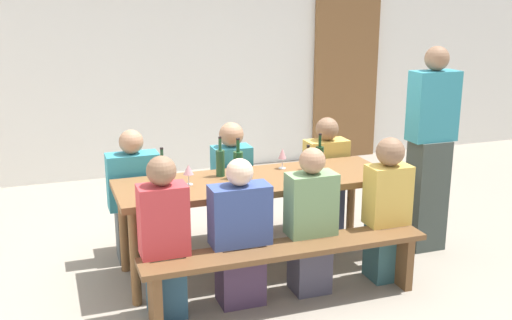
# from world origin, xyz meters

# --- Properties ---
(ground_plane) EXTENTS (24.00, 24.00, 0.00)m
(ground_plane) POSITION_xyz_m (0.00, 0.00, 0.00)
(ground_plane) COLOR gray
(back_wall) EXTENTS (14.00, 0.20, 3.20)m
(back_wall) POSITION_xyz_m (0.00, 3.04, 1.60)
(back_wall) COLOR silver
(back_wall) RESTS_ON ground
(wooden_door) EXTENTS (0.90, 0.06, 2.10)m
(wooden_door) POSITION_xyz_m (2.28, 2.90, 1.05)
(wooden_door) COLOR brown
(wooden_door) RESTS_ON ground
(tasting_table) EXTENTS (2.16, 0.71, 0.75)m
(tasting_table) POSITION_xyz_m (0.00, 0.00, 0.67)
(tasting_table) COLOR brown
(tasting_table) RESTS_ON ground
(bench_near) EXTENTS (2.06, 0.30, 0.45)m
(bench_near) POSITION_xyz_m (0.00, -0.65, 0.36)
(bench_near) COLOR brown
(bench_near) RESTS_ON ground
(bench_far) EXTENTS (2.06, 0.30, 0.45)m
(bench_far) POSITION_xyz_m (0.00, 0.65, 0.36)
(bench_far) COLOR brown
(bench_far) RESTS_ON ground
(wine_bottle_0) EXTENTS (0.06, 0.06, 0.34)m
(wine_bottle_0) POSITION_xyz_m (-0.75, -0.13, 0.88)
(wine_bottle_0) COLOR #234C2D
(wine_bottle_0) RESTS_ON tasting_table
(wine_bottle_1) EXTENTS (0.07, 0.07, 0.31)m
(wine_bottle_1) POSITION_xyz_m (0.55, 0.03, 0.86)
(wine_bottle_1) COLOR #143319
(wine_bottle_1) RESTS_ON tasting_table
(wine_bottle_2) EXTENTS (0.06, 0.06, 0.30)m
(wine_bottle_2) POSITION_xyz_m (0.33, -0.24, 0.86)
(wine_bottle_2) COLOR #332814
(wine_bottle_2) RESTS_ON tasting_table
(wine_bottle_3) EXTENTS (0.07, 0.07, 0.32)m
(wine_bottle_3) POSITION_xyz_m (-0.24, 0.16, 0.86)
(wine_bottle_3) COLOR #234C2D
(wine_bottle_3) RESTS_ON tasting_table
(wine_bottle_4) EXTENTS (0.07, 0.07, 0.32)m
(wine_bottle_4) POSITION_xyz_m (-0.13, 0.06, 0.86)
(wine_bottle_4) COLOR #194723
(wine_bottle_4) RESTS_ON tasting_table
(wine_glass_0) EXTENTS (0.08, 0.08, 0.15)m
(wine_glass_0) POSITION_xyz_m (0.46, 0.09, 0.86)
(wine_glass_0) COLOR silver
(wine_glass_0) RESTS_ON tasting_table
(wine_glass_1) EXTENTS (0.08, 0.08, 0.16)m
(wine_glass_1) POSITION_xyz_m (-0.53, 0.02, 0.86)
(wine_glass_1) COLOR silver
(wine_glass_1) RESTS_ON tasting_table
(wine_glass_2) EXTENTS (0.07, 0.07, 0.17)m
(wine_glass_2) POSITION_xyz_m (0.30, 0.20, 0.87)
(wine_glass_2) COLOR silver
(wine_glass_2) RESTS_ON tasting_table
(seated_guest_near_0) EXTENTS (0.32, 0.24, 1.13)m
(seated_guest_near_0) POSITION_xyz_m (-0.83, -0.50, 0.54)
(seated_guest_near_0) COLOR #2A4F66
(seated_guest_near_0) RESTS_ON ground
(seated_guest_near_1) EXTENTS (0.42, 0.24, 1.07)m
(seated_guest_near_1) POSITION_xyz_m (-0.30, -0.50, 0.50)
(seated_guest_near_1) COLOR #45314B
(seated_guest_near_1) RESTS_ON ground
(seated_guest_near_2) EXTENTS (0.35, 0.24, 1.10)m
(seated_guest_near_2) POSITION_xyz_m (0.24, -0.50, 0.52)
(seated_guest_near_2) COLOR #454353
(seated_guest_near_2) RESTS_ON ground
(seated_guest_near_3) EXTENTS (0.32, 0.24, 1.12)m
(seated_guest_near_3) POSITION_xyz_m (0.87, -0.50, 0.55)
(seated_guest_near_3) COLOR #2F565B
(seated_guest_near_3) RESTS_ON ground
(seated_guest_far_0) EXTENTS (0.42, 0.24, 1.10)m
(seated_guest_far_0) POSITION_xyz_m (-0.88, 0.50, 0.51)
(seated_guest_far_0) COLOR #495155
(seated_guest_far_0) RESTS_ON ground
(seated_guest_far_1) EXTENTS (0.32, 0.24, 1.10)m
(seated_guest_far_1) POSITION_xyz_m (-0.04, 0.50, 0.53)
(seated_guest_far_1) COLOR #424B69
(seated_guest_far_1) RESTS_ON ground
(seated_guest_far_2) EXTENTS (0.38, 0.24, 1.08)m
(seated_guest_far_2) POSITION_xyz_m (0.85, 0.50, 0.51)
(seated_guest_far_2) COLOR #394368
(seated_guest_far_2) RESTS_ON ground
(standing_host) EXTENTS (0.39, 0.24, 1.74)m
(standing_host) POSITION_xyz_m (1.51, -0.10, 0.84)
(standing_host) COLOR #3D4742
(standing_host) RESTS_ON ground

